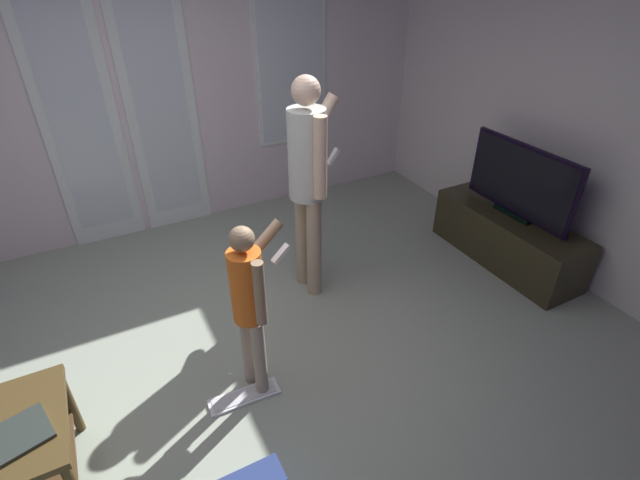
{
  "coord_description": "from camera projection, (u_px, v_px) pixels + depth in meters",
  "views": [
    {
      "loc": [
        -0.36,
        -2.06,
        2.36
      ],
      "look_at": [
        0.74,
        0.02,
        0.87
      ],
      "focal_mm": 25.87,
      "sensor_mm": 36.0,
      "label": 1
    }
  ],
  "objects": [
    {
      "name": "wall_back_with_doors",
      "position": [
        125.0,
        85.0,
        3.92
      ],
      "size": [
        6.05,
        0.09,
        2.84
      ],
      "color": "silver",
      "rests_on": "ground_plane"
    },
    {
      "name": "person_child",
      "position": [
        250.0,
        298.0,
        2.58
      ],
      "size": [
        0.45,
        0.39,
        1.17
      ],
      "color": "tan",
      "rests_on": "ground_plane"
    },
    {
      "name": "laptop_closed",
      "position": [
        5.0,
        442.0,
        2.05
      ],
      "size": [
        0.41,
        0.33,
        0.02
      ],
      "primitive_type": "cube",
      "rotation": [
        0.0,
        0.0,
        0.27
      ],
      "color": "#2D3430",
      "rests_on": "coffee_table"
    },
    {
      "name": "person_adult",
      "position": [
        308.0,
        173.0,
        3.28
      ],
      "size": [
        0.51,
        0.47,
        1.68
      ],
      "color": "tan",
      "rests_on": "ground_plane"
    },
    {
      "name": "ground_plane",
      "position": [
        219.0,
        387.0,
        2.94
      ],
      "size": [
        6.05,
        4.61,
        0.02
      ],
      "primitive_type": "cube",
      "color": "#96A08E"
    },
    {
      "name": "flat_screen_tv",
      "position": [
        521.0,
        182.0,
        3.73
      ],
      "size": [
        0.08,
        1.02,
        0.62
      ],
      "color": "black",
      "rests_on": "tv_stand"
    },
    {
      "name": "loose_keyboard",
      "position": [
        244.0,
        397.0,
        2.85
      ],
      "size": [
        0.45,
        0.15,
        0.02
      ],
      "color": "white",
      "rests_on": "ground_plane"
    },
    {
      "name": "wall_right_plain",
      "position": [
        594.0,
        103.0,
        3.37
      ],
      "size": [
        0.06,
        4.61,
        2.81
      ],
      "color": "silver",
      "rests_on": "ground_plane"
    },
    {
      "name": "tv_stand",
      "position": [
        507.0,
        238.0,
        4.01
      ],
      "size": [
        0.46,
        1.35,
        0.45
      ],
      "color": "#2E2A18",
      "rests_on": "ground_plane"
    }
  ]
}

